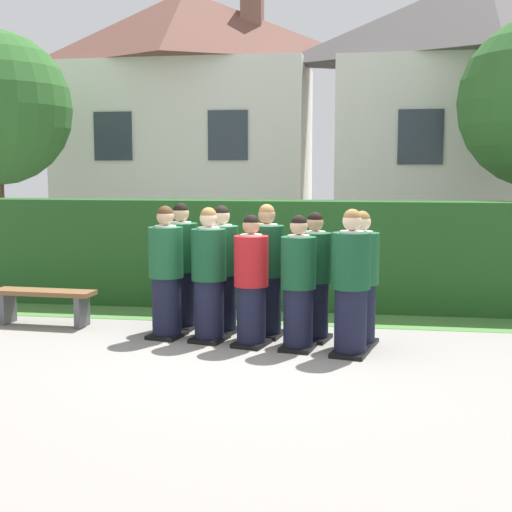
# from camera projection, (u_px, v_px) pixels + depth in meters

# --- Properties ---
(ground_plane) EXTENTS (60.00, 60.00, 0.00)m
(ground_plane) POSITION_uv_depth(u_px,v_px,m) (253.00, 345.00, 8.32)
(ground_plane) COLOR gray
(student_front_row_0) EXTENTS (0.47, 0.56, 1.65)m
(student_front_row_0) POSITION_uv_depth(u_px,v_px,m) (166.00, 275.00, 8.64)
(student_front_row_0) COLOR black
(student_front_row_0) RESTS_ON ground
(student_front_row_1) EXTENTS (0.47, 0.54, 1.64)m
(student_front_row_1) POSITION_uv_depth(u_px,v_px,m) (209.00, 278.00, 8.46)
(student_front_row_1) COLOR black
(student_front_row_1) RESTS_ON ground
(student_in_red_blazer) EXTENTS (0.46, 0.54, 1.57)m
(student_in_red_blazer) POSITION_uv_depth(u_px,v_px,m) (251.00, 284.00, 8.23)
(student_in_red_blazer) COLOR black
(student_in_red_blazer) RESTS_ON ground
(student_front_row_3) EXTENTS (0.43, 0.50, 1.58)m
(student_front_row_3) POSITION_uv_depth(u_px,v_px,m) (298.00, 286.00, 8.05)
(student_front_row_3) COLOR black
(student_front_row_3) RESTS_ON ground
(student_front_row_4) EXTENTS (0.47, 0.56, 1.66)m
(student_front_row_4) POSITION_uv_depth(u_px,v_px,m) (351.00, 286.00, 7.79)
(student_front_row_4) COLOR black
(student_front_row_4) RESTS_ON ground
(student_rear_row_0) EXTENTS (0.45, 0.55, 1.66)m
(student_rear_row_0) POSITION_uv_depth(u_px,v_px,m) (182.00, 269.00, 9.14)
(student_rear_row_0) COLOR black
(student_rear_row_0) RESTS_ON ground
(student_rear_row_1) EXTENTS (0.48, 0.55, 1.65)m
(student_rear_row_1) POSITION_uv_depth(u_px,v_px,m) (222.00, 273.00, 8.89)
(student_rear_row_1) COLOR black
(student_rear_row_1) RESTS_ON ground
(student_rear_row_2) EXTENTS (0.46, 0.53, 1.67)m
(student_rear_row_2) POSITION_uv_depth(u_px,v_px,m) (267.00, 274.00, 8.69)
(student_rear_row_2) COLOR black
(student_rear_row_2) RESTS_ON ground
(student_rear_row_3) EXTENTS (0.46, 0.54, 1.59)m
(student_rear_row_3) POSITION_uv_depth(u_px,v_px,m) (314.00, 280.00, 8.49)
(student_rear_row_3) COLOR black
(student_rear_row_3) RESTS_ON ground
(student_rear_row_4) EXTENTS (0.46, 0.55, 1.61)m
(student_rear_row_4) POSITION_uv_depth(u_px,v_px,m) (361.00, 282.00, 8.25)
(student_rear_row_4) COLOR black
(student_rear_row_4) RESTS_ON ground
(hedge) EXTENTS (9.31, 0.70, 1.64)m
(hedge) POSITION_uv_depth(u_px,v_px,m) (278.00, 254.00, 10.56)
(hedge) COLOR #214C1E
(hedge) RESTS_ON ground
(school_building_main) EXTENTS (6.64, 3.21, 6.33)m
(school_building_main) POSITION_uv_depth(u_px,v_px,m) (482.00, 117.00, 15.18)
(school_building_main) COLOR silver
(school_building_main) RESTS_ON ground
(school_building_annex) EXTENTS (6.31, 3.22, 6.41)m
(school_building_annex) POSITION_uv_depth(u_px,v_px,m) (187.00, 121.00, 17.10)
(school_building_annex) COLOR silver
(school_building_annex) RESTS_ON ground
(wooden_bench) EXTENTS (1.42, 0.43, 0.48)m
(wooden_bench) POSITION_uv_depth(u_px,v_px,m) (44.00, 300.00, 9.38)
(wooden_bench) COLOR brown
(wooden_bench) RESTS_ON ground
(lawn_strip) EXTENTS (9.31, 0.90, 0.01)m
(lawn_strip) POSITION_uv_depth(u_px,v_px,m) (271.00, 318.00, 9.88)
(lawn_strip) COLOR #477A38
(lawn_strip) RESTS_ON ground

